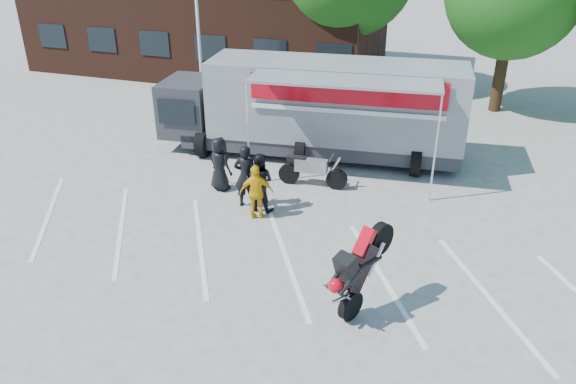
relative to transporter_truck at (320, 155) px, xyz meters
The scene contains 10 objects.
ground 7.79m from the transporter_truck, 83.72° to the right, with size 100.00×100.00×0.00m, color #AAAAA5.
parking_bay_lines 6.79m from the transporter_truck, 82.80° to the right, with size 18.00×5.00×0.01m, color white.
office_building 14.19m from the transporter_truck, 131.72° to the left, with size 18.00×8.00×7.00m, color #3F1F14.
transporter_truck is the anchor object (origin of this frame).
parked_motorcycle 2.56m from the transporter_truck, 79.40° to the right, with size 0.75×2.24×1.18m, color #AEADB2, non-canonical shape.
stunt_bike_rider 8.49m from the transporter_truck, 66.73° to the right, with size 0.88×1.87×2.20m, color black, non-canonical shape.
spectator_leather_a 4.31m from the transporter_truck, 121.07° to the right, with size 0.83×0.54×1.70m, color black.
spectator_leather_b 4.60m from the transporter_truck, 102.79° to the right, with size 0.69×0.46×1.90m, color black.
spectator_leather_c 4.60m from the transporter_truck, 96.83° to the right, with size 0.85×0.66×1.75m, color black.
spectator_hivis 5.05m from the transporter_truck, 95.06° to the right, with size 0.93×0.39×1.59m, color yellow.
Camera 1 is at (3.97, -10.11, 7.77)m, focal length 35.00 mm.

